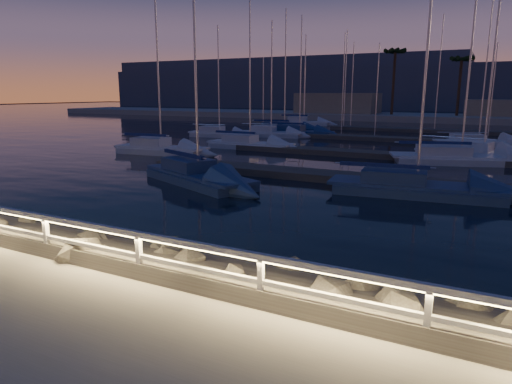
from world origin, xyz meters
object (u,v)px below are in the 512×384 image
guard_rail (103,237)px  sailboat_b (196,174)px  sailboat_e (269,133)px  sailboat_h (457,157)px  sailboat_f (248,144)px  sailboat_g (480,153)px  sailboat_c (412,186)px  sailboat_k (476,142)px  sailboat_m (303,122)px  sailboat_j (283,129)px  sailboat_n (298,132)px  sailboat_a (159,148)px  sailboat_i (218,133)px

guard_rail → sailboat_b: (-5.86, 12.09, -0.94)m
sailboat_e → sailboat_h: (19.15, -11.01, 0.00)m
sailboat_f → sailboat_g: sailboat_g is taller
sailboat_c → sailboat_k: sailboat_c is taller
sailboat_f → sailboat_m: 28.98m
sailboat_j → sailboat_n: 3.53m
sailboat_c → sailboat_h: sailboat_h is taller
sailboat_c → sailboat_g: 14.20m
sailboat_a → sailboat_f: bearing=49.0°
sailboat_a → sailboat_g: 23.33m
sailboat_a → sailboat_b: sailboat_b is taller
sailboat_a → sailboat_e: sailboat_a is taller
sailboat_k → sailboat_a: bearing=-162.7°
sailboat_a → sailboat_k: (21.33, 16.71, -0.05)m
sailboat_i → guard_rail: bearing=-67.7°
sailboat_a → sailboat_n: 19.27m
sailboat_h → sailboat_c: bearing=-113.7°
guard_rail → sailboat_a: size_ratio=3.47×
guard_rail → sailboat_f: bearing=111.8°
sailboat_f → sailboat_g: 17.57m
sailboat_g → sailboat_n: sailboat_g is taller
sailboat_e → sailboat_f: bearing=-80.9°
sailboat_b → sailboat_k: bearing=87.6°
sailboat_g → sailboat_j: bearing=158.9°
sailboat_n → sailboat_a: bearing=-101.5°
sailboat_e → sailboat_k: 19.84m
sailboat_j → sailboat_k: size_ratio=1.12×
sailboat_a → sailboat_i: bearing=98.8°
sailboat_n → sailboat_c: bearing=-58.0°
guard_rail → sailboat_m: size_ratio=3.50×
guard_rail → sailboat_i: bearing=118.3°
sailboat_c → sailboat_i: sailboat_c is taller
sailboat_b → guard_rail: bearing=-40.3°
sailboat_f → sailboat_j: sailboat_j is taller
sailboat_j → sailboat_c: bearing=-67.5°
sailboat_m → sailboat_a: bearing=-99.7°
guard_rail → sailboat_c: bearing=72.1°
sailboat_i → sailboat_a: bearing=-82.5°
sailboat_i → sailboat_j: size_ratio=0.82×
sailboat_b → sailboat_k: 27.71m
sailboat_b → sailboat_e: size_ratio=1.11×
sailboat_i → sailboat_j: 8.52m
sailboat_f → sailboat_h: bearing=-2.2°
sailboat_b → sailboat_i: (-12.40, 21.80, -0.02)m
sailboat_e → sailboat_m: size_ratio=0.94×
sailboat_e → sailboat_c: bearing=-58.0°
sailboat_a → sailboat_g: bearing=15.3°
sailboat_g → sailboat_n: (-18.25, 10.89, -0.03)m
sailboat_i → sailboat_j: (4.15, 7.44, 0.03)m
sailboat_k → sailboat_m: bearing=122.1°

